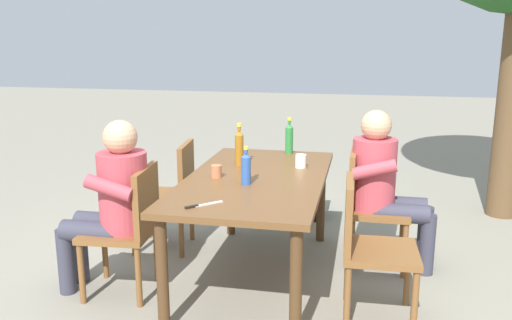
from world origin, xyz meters
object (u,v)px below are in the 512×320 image
(backpack_by_far_side, at_px, (273,195))
(person_in_plaid_shirt, at_px, (113,199))
(backpack_by_near_side, at_px, (313,197))
(chair_far_left, at_px, (368,202))
(chair_near_right, at_px, (130,224))
(cup_white, at_px, (301,161))
(cup_terracotta, at_px, (216,171))
(person_in_white_shirt, at_px, (384,181))
(bottle_blue, at_px, (246,168))
(chair_near_left, at_px, (172,190))
(bottle_amber, at_px, (239,147))
(table_knife, at_px, (201,205))
(bottle_green, at_px, (289,138))
(chair_far_right, at_px, (368,242))
(dining_table, at_px, (256,189))

(backpack_by_far_side, bearing_deg, person_in_plaid_shirt, -25.06)
(person_in_plaid_shirt, height_order, backpack_by_near_side, person_in_plaid_shirt)
(chair_far_left, relative_size, backpack_by_far_side, 1.82)
(person_in_plaid_shirt, bearing_deg, chair_near_right, 93.38)
(cup_white, xyz_separation_m, cup_terracotta, (0.40, -0.53, -0.01))
(person_in_white_shirt, height_order, bottle_blue, person_in_white_shirt)
(chair_far_left, xyz_separation_m, chair_near_left, (-0.01, -1.54, 0.00))
(bottle_blue, distance_m, backpack_by_near_side, 1.74)
(person_in_plaid_shirt, bearing_deg, cup_terracotta, 118.06)
(backpack_by_near_side, bearing_deg, bottle_amber, -22.79)
(chair_far_left, distance_m, table_knife, 1.46)
(chair_near_right, bearing_deg, bottle_green, 143.14)
(cup_terracotta, relative_size, table_knife, 0.46)
(backpack_by_far_side, bearing_deg, bottle_blue, 2.75)
(bottle_amber, bearing_deg, cup_white, 92.51)
(chair_far_right, bearing_deg, dining_table, -117.47)
(dining_table, relative_size, cup_terracotta, 20.38)
(table_knife, bearing_deg, bottle_green, 168.65)
(cup_terracotta, xyz_separation_m, table_knife, (0.62, 0.08, -0.04))
(chair_far_right, height_order, chair_near_left, same)
(dining_table, relative_size, bottle_amber, 5.53)
(bottle_amber, height_order, cup_white, bottle_amber)
(dining_table, xyz_separation_m, bottle_blue, (0.19, -0.03, 0.19))
(chair_near_right, bearing_deg, chair_far_right, 89.65)
(bottle_green, height_order, backpack_by_far_side, bottle_green)
(chair_near_right, bearing_deg, backpack_by_far_side, 158.01)
(chair_far_left, bearing_deg, chair_far_right, 0.00)
(bottle_amber, relative_size, backpack_by_far_side, 0.66)
(dining_table, distance_m, cup_white, 0.44)
(bottle_green, distance_m, backpack_by_far_side, 0.83)
(person_in_white_shirt, relative_size, backpack_by_far_side, 2.46)
(bottle_blue, bearing_deg, cup_white, 150.28)
(chair_far_right, relative_size, backpack_by_near_side, 2.14)
(bottle_green, height_order, cup_terracotta, bottle_green)
(chair_far_left, xyz_separation_m, person_in_plaid_shirt, (0.79, -1.64, 0.17))
(backpack_by_near_side, bearing_deg, person_in_plaid_shirt, -32.56)
(dining_table, bearing_deg, person_in_white_shirt, 114.31)
(bottle_green, bearing_deg, person_in_plaid_shirt, -39.95)
(person_in_white_shirt, distance_m, bottle_blue, 1.10)
(person_in_plaid_shirt, bearing_deg, backpack_by_far_side, 154.94)
(chair_far_left, height_order, backpack_by_near_side, chair_far_left)
(bottle_blue, distance_m, table_knife, 0.53)
(table_knife, distance_m, backpack_by_near_side, 2.20)
(cup_white, relative_size, backpack_by_near_side, 0.24)
(dining_table, relative_size, person_in_white_shirt, 1.49)
(chair_near_right, bearing_deg, table_knife, 63.31)
(chair_near_left, relative_size, person_in_plaid_shirt, 0.74)
(person_in_white_shirt, bearing_deg, backpack_by_far_side, -131.93)
(chair_near_left, height_order, backpack_by_far_side, chair_near_left)
(chair_near_right, xyz_separation_m, bottle_green, (-1.18, 0.88, 0.39))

